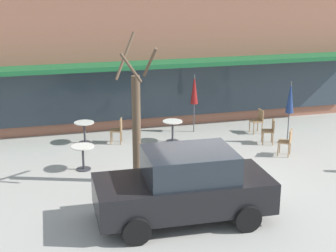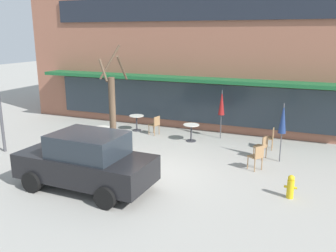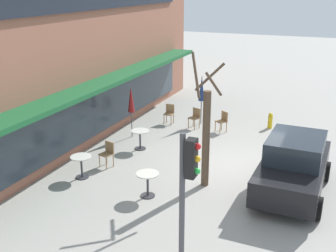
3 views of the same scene
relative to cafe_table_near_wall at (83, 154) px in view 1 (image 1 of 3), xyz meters
name	(u,v)px [view 1 (image 1 of 3)]	position (x,y,z in m)	size (l,w,h in m)	color
ground_plane	(206,186)	(3.21, -2.15, -0.52)	(80.00, 80.00, 0.00)	#9E9B93
building_facade	(133,15)	(3.21, 7.81, 3.47)	(19.91, 9.10, 7.97)	#935B47
cafe_table_near_wall	(83,154)	(0.00, 0.00, 0.00)	(0.70, 0.70, 0.76)	#333338
cafe_table_streetside	(173,128)	(3.36, 1.91, 0.00)	(0.70, 0.70, 0.76)	#333338
cafe_table_by_tree	(84,129)	(0.33, 2.57, 0.00)	(0.70, 0.70, 0.76)	#333338
patio_umbrella_green_folded	(194,90)	(4.45, 2.83, 1.11)	(0.28, 0.28, 2.20)	#4C4C51
patio_umbrella_cream_folded	(290,98)	(7.24, 0.72, 1.11)	(0.28, 0.28, 2.20)	#4C4C51
cafe_chair_0	(287,140)	(6.57, -0.48, 0.01)	(0.56, 0.56, 0.89)	#9E754C
cafe_chair_1	(258,119)	(6.71, 2.07, 0.01)	(0.42, 0.42, 0.89)	#9E754C
cafe_chair_2	(270,129)	(6.57, 0.78, 0.01)	(0.51, 0.51, 0.89)	#9E754C
cafe_chair_3	(118,129)	(1.47, 2.24, 0.01)	(0.49, 0.49, 0.89)	#9E754C
parked_sedan	(185,186)	(2.01, -3.98, 0.36)	(4.25, 2.11, 1.76)	black
street_tree	(136,123)	(1.39, -1.35, 1.25)	(1.11, 1.02, 4.22)	brown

